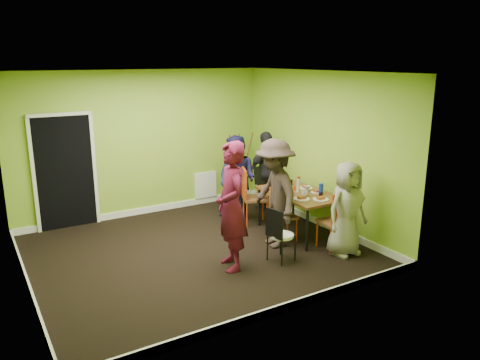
# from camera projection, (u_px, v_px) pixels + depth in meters

# --- Properties ---
(ground) EXTENTS (5.00, 5.00, 0.00)m
(ground) POSITION_uv_depth(u_px,v_px,m) (196.00, 251.00, 7.50)
(ground) COLOR black
(ground) RESTS_ON ground
(room_walls) EXTENTS (5.04, 4.54, 2.82)m
(room_walls) POSITION_uv_depth(u_px,v_px,m) (192.00, 192.00, 7.28)
(room_walls) COLOR #81B32E
(room_walls) RESTS_ON ground
(dining_table) EXTENTS (0.90, 1.50, 0.75)m
(dining_table) POSITION_uv_depth(u_px,v_px,m) (300.00, 195.00, 8.10)
(dining_table) COLOR black
(dining_table) RESTS_ON ground
(chair_left_far) EXTENTS (0.57, 0.57, 1.06)m
(chair_left_far) POSITION_uv_depth(u_px,v_px,m) (251.00, 193.00, 8.58)
(chair_left_far) COLOR #D14813
(chair_left_far) RESTS_ON ground
(chair_left_near) EXTENTS (0.43, 0.43, 0.91)m
(chair_left_near) POSITION_uv_depth(u_px,v_px,m) (280.00, 212.00, 7.81)
(chair_left_near) COLOR #D14813
(chair_left_near) RESTS_ON ground
(chair_back_end) EXTENTS (0.41, 0.47, 0.91)m
(chair_back_end) POSITION_uv_depth(u_px,v_px,m) (265.00, 179.00, 9.38)
(chair_back_end) COLOR #D14813
(chair_back_end) RESTS_ON ground
(chair_front_end) EXTENTS (0.42, 0.43, 0.98)m
(chair_front_end) POSITION_uv_depth(u_px,v_px,m) (336.00, 218.00, 7.41)
(chair_front_end) COLOR #D14813
(chair_front_end) RESTS_ON ground
(chair_bentwood) EXTENTS (0.40, 0.39, 0.85)m
(chair_bentwood) POSITION_uv_depth(u_px,v_px,m) (279.00, 232.00, 7.01)
(chair_bentwood) COLOR black
(chair_bentwood) RESTS_ON ground
(easel) EXTENTS (0.60, 0.56, 1.49)m
(easel) POSITION_uv_depth(u_px,v_px,m) (239.00, 167.00, 9.99)
(easel) COLOR brown
(easel) RESTS_ON ground
(plate_near_left) EXTENTS (0.21, 0.21, 0.01)m
(plate_near_left) POSITION_uv_depth(u_px,v_px,m) (271.00, 189.00, 8.29)
(plate_near_left) COLOR white
(plate_near_left) RESTS_ON dining_table
(plate_near_right) EXTENTS (0.27, 0.27, 0.01)m
(plate_near_right) POSITION_uv_depth(u_px,v_px,m) (302.00, 199.00, 7.70)
(plate_near_right) COLOR white
(plate_near_right) RESTS_ON dining_table
(plate_far_back) EXTENTS (0.24, 0.24, 0.01)m
(plate_far_back) POSITION_uv_depth(u_px,v_px,m) (279.00, 185.00, 8.52)
(plate_far_back) COLOR white
(plate_far_back) RESTS_ON dining_table
(plate_far_front) EXTENTS (0.26, 0.26, 0.01)m
(plate_far_front) POSITION_uv_depth(u_px,v_px,m) (321.00, 199.00, 7.67)
(plate_far_front) COLOR white
(plate_far_front) RESTS_ON dining_table
(plate_wall_back) EXTENTS (0.24, 0.24, 0.01)m
(plate_wall_back) POSITION_uv_depth(u_px,v_px,m) (306.00, 188.00, 8.35)
(plate_wall_back) COLOR white
(plate_wall_back) RESTS_ON dining_table
(plate_wall_front) EXTENTS (0.21, 0.21, 0.01)m
(plate_wall_front) POSITION_uv_depth(u_px,v_px,m) (317.00, 192.00, 8.09)
(plate_wall_front) COLOR white
(plate_wall_front) RESTS_ON dining_table
(thermos) EXTENTS (0.06, 0.06, 0.25)m
(thermos) POSITION_uv_depth(u_px,v_px,m) (299.00, 185.00, 8.08)
(thermos) COLOR white
(thermos) RESTS_ON dining_table
(blue_bottle) EXTENTS (0.08, 0.08, 0.19)m
(blue_bottle) POSITION_uv_depth(u_px,v_px,m) (321.00, 189.00, 7.96)
(blue_bottle) COLOR #1633AB
(blue_bottle) RESTS_ON dining_table
(orange_bottle) EXTENTS (0.04, 0.04, 0.08)m
(orange_bottle) POSITION_uv_depth(u_px,v_px,m) (294.00, 188.00, 8.21)
(orange_bottle) COLOR #D14813
(orange_bottle) RESTS_ON dining_table
(glass_mid) EXTENTS (0.06, 0.06, 0.10)m
(glass_mid) POSITION_uv_depth(u_px,v_px,m) (285.00, 189.00, 8.13)
(glass_mid) COLOR black
(glass_mid) RESTS_ON dining_table
(glass_back) EXTENTS (0.07, 0.07, 0.10)m
(glass_back) POSITION_uv_depth(u_px,v_px,m) (291.00, 182.00, 8.57)
(glass_back) COLOR black
(glass_back) RESTS_ON dining_table
(glass_front) EXTENTS (0.06, 0.06, 0.09)m
(glass_front) POSITION_uv_depth(u_px,v_px,m) (321.00, 195.00, 7.78)
(glass_front) COLOR black
(glass_front) RESTS_ON dining_table
(cup_a) EXTENTS (0.12, 0.12, 0.09)m
(cup_a) POSITION_uv_depth(u_px,v_px,m) (304.00, 194.00, 7.85)
(cup_a) COLOR white
(cup_a) RESTS_ON dining_table
(cup_b) EXTENTS (0.10, 0.10, 0.09)m
(cup_b) POSITION_uv_depth(u_px,v_px,m) (307.00, 189.00, 8.15)
(cup_b) COLOR white
(cup_b) RESTS_ON dining_table
(person_standing) EXTENTS (0.58, 0.77, 1.89)m
(person_standing) POSITION_uv_depth(u_px,v_px,m) (231.00, 206.00, 6.69)
(person_standing) COLOR #550E27
(person_standing) RESTS_ON ground
(person_left_far) EXTENTS (0.87, 0.96, 1.63)m
(person_left_far) POSITION_uv_depth(u_px,v_px,m) (237.00, 179.00, 8.72)
(person_left_far) COLOR black
(person_left_far) RESTS_ON ground
(person_left_near) EXTENTS (0.83, 1.24, 1.78)m
(person_left_near) POSITION_uv_depth(u_px,v_px,m) (275.00, 193.00, 7.53)
(person_left_near) COLOR #302420
(person_left_near) RESTS_ON ground
(person_back_end) EXTENTS (0.98, 0.52, 1.59)m
(person_back_end) POSITION_uv_depth(u_px,v_px,m) (267.00, 171.00, 9.45)
(person_back_end) COLOR #232227
(person_back_end) RESTS_ON ground
(person_front_end) EXTENTS (0.74, 0.50, 1.49)m
(person_front_end) POSITION_uv_depth(u_px,v_px,m) (347.00, 209.00, 7.21)
(person_front_end) COLOR gray
(person_front_end) RESTS_ON ground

